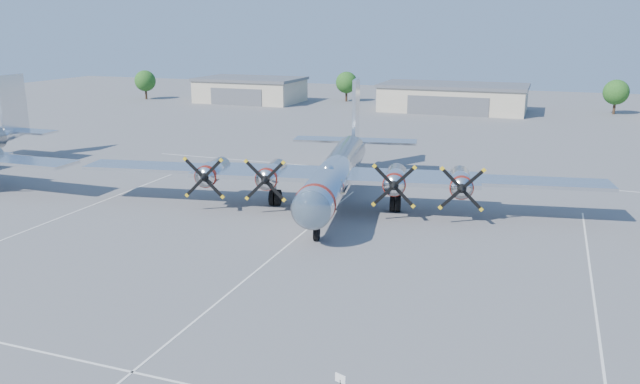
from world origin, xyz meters
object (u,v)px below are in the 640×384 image
(tree_east, at_px, (616,92))
(main_bomber_b29, at_px, (338,202))
(hangar_west, at_px, (250,90))
(tree_far_west, at_px, (145,81))
(hangar_center, at_px, (453,97))
(info_placard, at_px, (340,381))
(tree_west, at_px, (346,83))

(tree_east, relative_size, main_bomber_b29, 0.14)
(hangar_west, bearing_deg, tree_far_west, -170.99)
(tree_far_west, height_order, tree_east, same)
(hangar_west, bearing_deg, hangar_center, -0.00)
(tree_far_west, xyz_separation_m, main_bomber_b29, (69.72, -67.29, -4.22))
(tree_far_west, relative_size, info_placard, 5.82)
(info_placard, bearing_deg, tree_east, 99.13)
(tree_east, distance_m, info_placard, 110.21)
(tree_far_west, height_order, info_placard, tree_far_west)
(hangar_center, height_order, tree_far_west, tree_far_west)
(tree_west, bearing_deg, tree_east, -2.08)
(tree_west, relative_size, info_placard, 5.82)
(hangar_west, relative_size, info_placard, 19.82)
(hangar_center, relative_size, tree_far_west, 4.31)
(tree_far_west, bearing_deg, tree_west, 14.93)
(tree_far_west, xyz_separation_m, tree_west, (45.00, 12.00, 0.00))
(tree_west, bearing_deg, info_placard, -72.24)
(hangar_center, height_order, info_placard, hangar_center)
(hangar_west, xyz_separation_m, hangar_center, (45.00, -0.00, -0.00))
(hangar_west, relative_size, tree_east, 3.40)
(tree_east, xyz_separation_m, main_bomber_b29, (-30.28, -77.29, -4.22))
(tree_east, bearing_deg, hangar_center, -168.62)
(main_bomber_b29, height_order, info_placard, main_bomber_b29)
(tree_far_west, height_order, tree_west, same)
(info_placard, bearing_deg, main_bomber_b29, 128.30)
(hangar_west, height_order, tree_east, tree_east)
(tree_far_west, relative_size, main_bomber_b29, 0.14)
(hangar_west, relative_size, main_bomber_b29, 0.47)
(hangar_west, xyz_separation_m, tree_far_west, (-25.00, -3.96, 1.51))
(tree_east, height_order, info_placard, tree_east)
(hangar_west, bearing_deg, info_placard, -61.59)
(hangar_west, xyz_separation_m, main_bomber_b29, (44.72, -71.25, -2.71))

